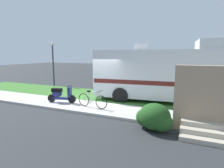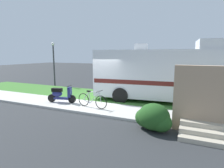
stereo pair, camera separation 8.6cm
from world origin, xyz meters
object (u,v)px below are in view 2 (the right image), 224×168
object	(u,v)px
bottle_green	(201,118)
street_lamp_post	(54,59)
motorhome_rv	(162,73)
pickup_truck_near	(151,77)
scooter	(61,94)
bicycle	(92,100)

from	to	relation	value
bottle_green	street_lamp_post	xyz separation A→B (m)	(-11.70, 4.83, 2.09)
motorhome_rv	street_lamp_post	size ratio (longest dim) A/B	2.01
pickup_truck_near	scooter	bearing A→B (deg)	-116.37
motorhome_rv	pickup_truck_near	xyz separation A→B (m)	(-1.48, 4.05, -0.72)
scooter	pickup_truck_near	world-z (taller)	pickup_truck_near
pickup_truck_near	street_lamp_post	size ratio (longest dim) A/B	1.41
scooter	motorhome_rv	bearing A→B (deg)	30.96
motorhome_rv	scooter	world-z (taller)	motorhome_rv
motorhome_rv	bicycle	world-z (taller)	motorhome_rv
scooter	bottle_green	size ratio (longest dim) A/B	5.63
street_lamp_post	pickup_truck_near	bearing A→B (deg)	15.29
pickup_truck_near	bicycle	bearing A→B (deg)	-100.90
scooter	street_lamp_post	distance (m)	6.88
scooter	pickup_truck_near	bearing A→B (deg)	63.63
motorhome_rv	bicycle	size ratio (longest dim) A/B	4.35
bicycle	bottle_green	size ratio (longest dim) A/B	6.07
pickup_truck_near	bottle_green	world-z (taller)	pickup_truck_near
pickup_truck_near	motorhome_rv	bearing A→B (deg)	-69.92
scooter	pickup_truck_near	xyz separation A→B (m)	(3.48, 7.02, 0.38)
bottle_green	motorhome_rv	bearing A→B (deg)	125.57
pickup_truck_near	street_lamp_post	world-z (taller)	street_lamp_post
bicycle	pickup_truck_near	size ratio (longest dim) A/B	0.33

